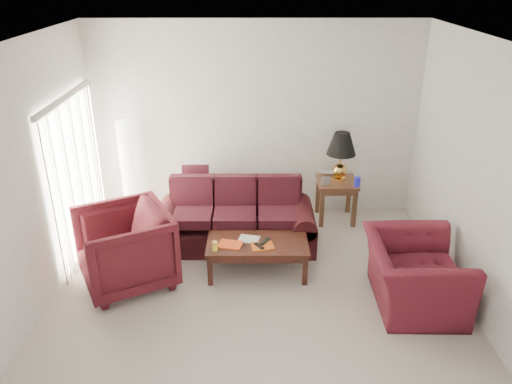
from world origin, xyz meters
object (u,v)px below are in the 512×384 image
end_table (336,200)px  armchair_left (125,248)px  floor_lamp (128,170)px  coffee_table (257,258)px  sofa (235,216)px  armchair_right (414,274)px

end_table → armchair_left: size_ratio=0.61×
floor_lamp → coffee_table: size_ratio=1.25×
floor_lamp → sofa: bearing=-27.1°
sofa → end_table: sofa is taller
sofa → floor_lamp: 1.91m
floor_lamp → coffee_table: 2.60m
end_table → floor_lamp: 3.25m
floor_lamp → armchair_left: (0.33, -1.79, -0.31)m
end_table → armchair_left: 3.35m
end_table → armchair_left: armchair_left is taller
floor_lamp → armchair_right: size_ratio=1.31×
sofa → coffee_table: (0.31, -0.73, -0.23)m
coffee_table → armchair_left: bearing=178.9°
armchair_left → end_table: bearing=93.7°
sofa → armchair_right: size_ratio=1.81×
armchair_right → end_table: bearing=16.2°
armchair_right → armchair_left: bearing=83.8°
armchair_left → armchair_right: armchair_left is taller
end_table → coffee_table: (-1.24, -1.51, -0.10)m
end_table → armchair_left: (-2.88, -1.71, 0.17)m
armchair_left → coffee_table: armchair_left is taller
end_table → floor_lamp: size_ratio=0.41×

